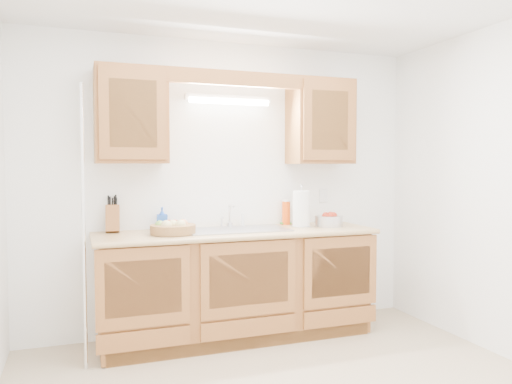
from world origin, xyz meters
name	(u,v)px	position (x,y,z in m)	size (l,w,h in m)	color
room	(298,196)	(0.00, 0.00, 1.25)	(3.52, 3.50, 2.50)	#C3B08D
base_cabinets	(237,285)	(0.00, 1.20, 0.44)	(2.20, 0.60, 0.86)	#915B2A
countertop	(237,233)	(0.00, 1.19, 0.88)	(2.30, 0.63, 0.04)	tan
upper_cabinet_left	(131,116)	(-0.83, 1.33, 1.83)	(0.55, 0.33, 0.75)	#915B2A
upper_cabinet_right	(320,122)	(0.83, 1.33, 1.83)	(0.55, 0.33, 0.75)	#915B2A
valance	(237,78)	(0.00, 1.19, 2.14)	(2.20, 0.05, 0.12)	#915B2A
fluorescent_fixture	(229,100)	(0.00, 1.42, 2.00)	(0.76, 0.08, 0.08)	white
sink	(237,239)	(0.00, 1.21, 0.83)	(0.84, 0.46, 0.36)	#9E9EA3
wire_shelf_pole	(84,228)	(-1.20, 0.94, 1.00)	(0.03, 0.03, 2.00)	silver
outlet_plate	(323,196)	(0.95, 1.49, 1.15)	(0.08, 0.01, 0.12)	white
fruit_basket	(173,228)	(-0.54, 1.15, 0.95)	(0.45, 0.45, 0.11)	olive
knife_block	(113,218)	(-0.97, 1.42, 1.01)	(0.12, 0.19, 0.31)	#915B2A
orange_canister	(286,212)	(0.54, 1.43, 1.01)	(0.09, 0.09, 0.22)	#F6510D
soap_bottle	(162,219)	(-0.58, 1.41, 1.00)	(0.09, 0.09, 0.19)	blue
sponge	(286,224)	(0.54, 1.44, 0.91)	(0.10, 0.07, 0.02)	#CC333F
paper_towel	(301,209)	(0.59, 1.20, 1.06)	(0.18, 0.18, 0.37)	silver
apple_bowl	(329,220)	(0.84, 1.17, 0.96)	(0.32, 0.32, 0.13)	silver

